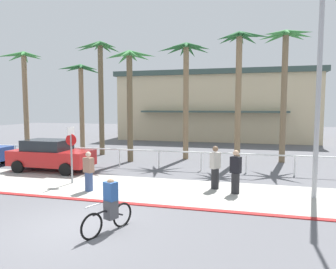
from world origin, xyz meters
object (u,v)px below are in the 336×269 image
car_red_1 (51,155)px  pedestrian_0 (215,169)px  palm_tree_5 (239,64)px  palm_tree_6 (285,62)px  palm_tree_1 (81,87)px  pedestrian_2 (89,173)px  palm_tree_0 (24,80)px  palm_tree_3 (129,77)px  cyclist_black_0 (110,207)px  stop_sign_bike_lane (71,147)px  streetlight_curb (320,84)px  palm_tree_4 (186,69)px  pedestrian_1 (236,174)px  palm_tree_2 (100,70)px

car_red_1 → pedestrian_0: bearing=-9.5°
palm_tree_5 → palm_tree_6: 2.85m
palm_tree_1 → pedestrian_2: palm_tree_1 is taller
palm_tree_0 → palm_tree_5: 15.56m
palm_tree_0 → palm_tree_3: bearing=-10.1°
pedestrian_2 → cyclist_black_0: bearing=-53.9°
palm_tree_0 → car_red_1: 9.16m
car_red_1 → palm_tree_6: bearing=25.1°
palm_tree_3 → stop_sign_bike_lane: bearing=-94.8°
palm_tree_3 → cyclist_black_0: palm_tree_3 is taller
car_red_1 → streetlight_curb: bearing=-9.3°
stop_sign_bike_lane → palm_tree_1: bearing=117.2°
streetlight_curb → car_red_1: size_ratio=1.70×
palm_tree_3 → palm_tree_4: 3.73m
stop_sign_bike_lane → palm_tree_4: size_ratio=0.34×
stop_sign_bike_lane → palm_tree_1: 10.94m
palm_tree_0 → palm_tree_3: (8.94, -1.59, -0.17)m
car_red_1 → pedestrian_0: 9.06m
stop_sign_bike_lane → pedestrian_1: (7.20, 0.12, -0.86)m
palm_tree_1 → pedestrian_2: bearing=-59.1°
palm_tree_0 → palm_tree_6: palm_tree_6 is taller
stop_sign_bike_lane → streetlight_curb: bearing=0.3°
palm_tree_2 → pedestrian_0: palm_tree_2 is taller
pedestrian_2 → palm_tree_3: bearing=97.2°
palm_tree_2 → palm_tree_5: bearing=-6.0°
palm_tree_5 → pedestrian_0: palm_tree_5 is taller
palm_tree_1 → pedestrian_1: (11.98, -9.16, -4.12)m
palm_tree_3 → palm_tree_6: 9.54m
palm_tree_0 → palm_tree_1: (3.67, 1.77, -0.50)m
stop_sign_bike_lane → car_red_1: (-2.59, 2.15, -0.81)m
palm_tree_3 → pedestrian_2: 8.29m
streetlight_curb → palm_tree_6: palm_tree_6 is taller
streetlight_curb → palm_tree_6: (-0.35, 7.89, 1.88)m
car_red_1 → cyclist_black_0: bearing=-45.5°
palm_tree_6 → palm_tree_2: bearing=179.7°
palm_tree_0 → pedestrian_1: 17.91m
palm_tree_6 → streetlight_curb: bearing=-87.5°
palm_tree_5 → pedestrian_2: 11.12m
cyclist_black_0 → pedestrian_2: 4.38m
palm_tree_4 → pedestrian_1: palm_tree_4 is taller
palm_tree_2 → palm_tree_4: bearing=-2.9°
stop_sign_bike_lane → palm_tree_2: 9.47m
streetlight_curb → palm_tree_1: 17.54m
palm_tree_1 → palm_tree_6: (14.55, -1.33, 1.22)m
palm_tree_4 → palm_tree_6: size_ratio=0.94×
palm_tree_3 → pedestrian_1: bearing=-40.9°
palm_tree_5 → palm_tree_3: bearing=-170.8°
palm_tree_1 → palm_tree_6: size_ratio=0.83×
streetlight_curb → pedestrian_2: 9.49m
palm_tree_1 → palm_tree_4: 8.70m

